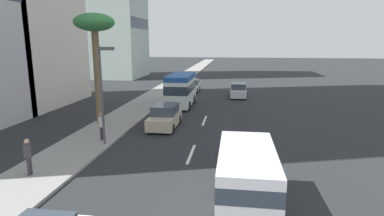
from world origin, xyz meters
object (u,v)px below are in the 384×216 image
palm_tree (95,30)px  street_lamp (103,84)px  pedestrian_near_lamp (28,155)px  minibus_fourth (181,89)px  pedestrian_mid_block (101,125)px  van_fifth (247,177)px  car_second (165,117)px  car_lead (192,86)px  car_sixth (238,91)px

palm_tree → street_lamp: palm_tree is taller
pedestrian_near_lamp → palm_tree: palm_tree is taller
minibus_fourth → pedestrian_near_lamp: size_ratio=3.40×
pedestrian_mid_block → palm_tree: palm_tree is taller
van_fifth → pedestrian_near_lamp: (1.73, 10.09, -0.27)m
pedestrian_mid_block → minibus_fourth: bearing=-131.5°
car_second → pedestrian_near_lamp: size_ratio=2.44×
car_lead → van_fifth: (-29.28, -6.04, 0.68)m
van_fifth → palm_tree: (11.58, 10.91, 5.80)m
car_second → pedestrian_mid_block: 5.27m
street_lamp → van_fifth: bearing=-128.7°
van_fifth → street_lamp: size_ratio=0.82×
car_second → car_sixth: bearing=158.4°
car_lead → minibus_fourth: (-9.70, -0.18, 1.02)m
minibus_fourth → street_lamp: street_lamp is taller
car_second → street_lamp: bearing=-28.7°
minibus_fourth → pedestrian_mid_block: size_ratio=3.37×
van_fifth → pedestrian_mid_block: van_fifth is taller
car_lead → car_second: car_second is taller
car_lead → minibus_fourth: bearing=1.1°
car_sixth → palm_tree: size_ratio=0.52×
car_lead → palm_tree: size_ratio=0.50×
car_second → palm_tree: size_ratio=0.53×
van_fifth → palm_tree: bearing=43.3°
van_fifth → pedestrian_mid_block: 11.60m
pedestrian_near_lamp → pedestrian_mid_block: size_ratio=0.99×
minibus_fourth → pedestrian_near_lamp: bearing=-13.3°
car_lead → car_sixth: size_ratio=0.96×
car_lead → pedestrian_near_lamp: size_ratio=2.31×
car_sixth → pedestrian_near_lamp: size_ratio=2.41×
minibus_fourth → street_lamp: bearing=-11.0°
car_second → pedestrian_mid_block: pedestrian_mid_block is taller
car_sixth → street_lamp: (-18.95, 8.24, 3.11)m
car_lead → minibus_fourth: 9.76m
car_lead → car_second: (-17.75, -0.33, 0.07)m
pedestrian_mid_block → car_lead: bearing=-124.9°
minibus_fourth → car_sixth: size_ratio=1.41×
minibus_fourth → palm_tree: 10.92m
car_second → van_fifth: van_fifth is taller
pedestrian_mid_block → street_lamp: bearing=103.3°
car_second → minibus_fourth: size_ratio=0.72×
car_sixth → van_fifth: bearing=-179.8°
minibus_fourth → palm_tree: palm_tree is taller
car_lead → pedestrian_near_lamp: pedestrian_near_lamp is taller
minibus_fourth → pedestrian_mid_block: minibus_fourth is taller
pedestrian_near_lamp → palm_tree: (9.85, 0.82, 6.07)m
car_second → minibus_fourth: minibus_fourth is taller
van_fifth → street_lamp: (6.70, 8.35, 2.49)m
minibus_fourth → car_sixth: bearing=136.5°
palm_tree → street_lamp: (-4.88, -2.55, -3.31)m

